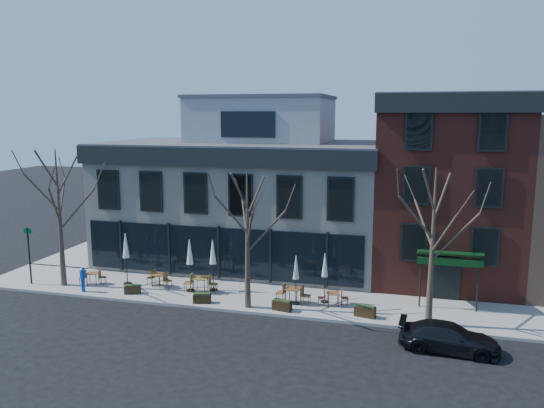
% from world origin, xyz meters
% --- Properties ---
extents(ground, '(120.00, 120.00, 0.00)m').
position_xyz_m(ground, '(0.00, 0.00, 0.00)').
color(ground, black).
rests_on(ground, ground).
extents(sidewalk_front, '(33.50, 4.70, 0.15)m').
position_xyz_m(sidewalk_front, '(3.25, -2.15, 0.07)').
color(sidewalk_front, gray).
rests_on(sidewalk_front, ground).
extents(sidewalk_side, '(4.50, 12.00, 0.15)m').
position_xyz_m(sidewalk_side, '(-11.25, 6.00, 0.07)').
color(sidewalk_side, gray).
rests_on(sidewalk_side, ground).
extents(corner_building, '(18.39, 10.39, 11.10)m').
position_xyz_m(corner_building, '(0.07, 5.07, 4.72)').
color(corner_building, beige).
rests_on(corner_building, ground).
extents(red_brick_building, '(8.20, 11.78, 11.18)m').
position_xyz_m(red_brick_building, '(13.00, 4.98, 5.64)').
color(red_brick_building, maroon).
rests_on(red_brick_building, ground).
extents(tree_corner, '(3.93, 3.98, 7.92)m').
position_xyz_m(tree_corner, '(-8.49, -3.20, 4.25)').
color(tree_corner, '#382B21').
rests_on(tree_corner, sidewalk_front).
extents(tree_mid, '(3.50, 3.55, 7.04)m').
position_xyz_m(tree_mid, '(3.01, -3.90, 3.79)').
color(tree_mid, '#382B21').
rests_on(tree_mid, sidewalk_front).
extents(tree_right, '(3.72, 3.77, 7.48)m').
position_xyz_m(tree_right, '(12.01, -3.90, 4.02)').
color(tree_right, '#382B21').
rests_on(tree_right, sidewalk_front).
extents(sign_pole, '(0.50, 0.10, 3.40)m').
position_xyz_m(sign_pole, '(-10.50, -3.50, 2.07)').
color(sign_pole, black).
rests_on(sign_pole, sidewalk_front).
extents(parked_sedan, '(4.29, 1.98, 1.21)m').
position_xyz_m(parked_sedan, '(12.77, -6.33, 0.61)').
color(parked_sedan, black).
rests_on(parked_sedan, ground).
extents(call_box, '(0.29, 0.28, 1.40)m').
position_xyz_m(call_box, '(-6.71, -3.94, 0.89)').
color(call_box, '#0C37A3').
rests_on(call_box, sidewalk_front).
extents(cafe_set_0, '(1.62, 0.84, 0.83)m').
position_xyz_m(cafe_set_0, '(-6.95, -2.62, 0.58)').
color(cafe_set_0, brown).
rests_on(cafe_set_0, sidewalk_front).
extents(cafe_set_1, '(1.76, 0.88, 0.90)m').
position_xyz_m(cafe_set_1, '(-2.95, -2.05, 0.61)').
color(cafe_set_1, brown).
rests_on(cafe_set_1, sidewalk_front).
extents(cafe_set_2, '(1.99, 0.86, 1.03)m').
position_xyz_m(cafe_set_2, '(-0.25, -2.34, 0.68)').
color(cafe_set_2, brown).
rests_on(cafe_set_2, sidewalk_front).
extents(cafe_set_4, '(1.94, 0.84, 1.00)m').
position_xyz_m(cafe_set_4, '(5.15, -2.73, 0.67)').
color(cafe_set_4, brown).
rests_on(cafe_set_4, sidewalk_front).
extents(cafe_set_5, '(1.66, 0.78, 0.85)m').
position_xyz_m(cafe_set_5, '(7.25, -2.55, 0.59)').
color(cafe_set_5, brown).
rests_on(cafe_set_5, sidewalk_front).
extents(umbrella_0, '(0.49, 0.49, 3.06)m').
position_xyz_m(umbrella_0, '(-4.98, -2.11, 2.31)').
color(umbrella_0, black).
rests_on(umbrella_0, sidewalk_front).
extents(umbrella_1, '(0.48, 0.48, 2.99)m').
position_xyz_m(umbrella_1, '(-0.88, -2.32, 2.26)').
color(umbrella_1, black).
rests_on(umbrella_1, sidewalk_front).
extents(umbrella_2, '(0.47, 0.47, 2.93)m').
position_xyz_m(umbrella_2, '(0.31, -1.83, 2.22)').
color(umbrella_2, black).
rests_on(umbrella_2, sidewalk_front).
extents(umbrella_3, '(0.42, 0.42, 2.62)m').
position_xyz_m(umbrella_3, '(5.31, -2.84, 2.00)').
color(umbrella_3, black).
rests_on(umbrella_3, sidewalk_front).
extents(umbrella_4, '(0.43, 0.43, 2.69)m').
position_xyz_m(umbrella_4, '(6.73, -2.18, 2.05)').
color(umbrella_4, black).
rests_on(umbrella_4, sidewalk_front).
extents(planter_0, '(0.96, 0.66, 0.50)m').
position_xyz_m(planter_0, '(-3.85, -3.53, 0.40)').
color(planter_0, black).
rests_on(planter_0, sidewalk_front).
extents(planter_1, '(1.01, 0.61, 0.53)m').
position_xyz_m(planter_1, '(0.47, -3.91, 0.41)').
color(planter_1, black).
rests_on(planter_1, sidewalk_front).
extents(planter_2, '(1.05, 0.59, 0.55)m').
position_xyz_m(planter_2, '(4.83, -3.91, 0.42)').
color(planter_2, black).
rests_on(planter_2, sidewalk_front).
extents(planter_3, '(1.09, 0.61, 0.58)m').
position_xyz_m(planter_3, '(9.00, -3.69, 0.44)').
color(planter_3, black).
rests_on(planter_3, sidewalk_front).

